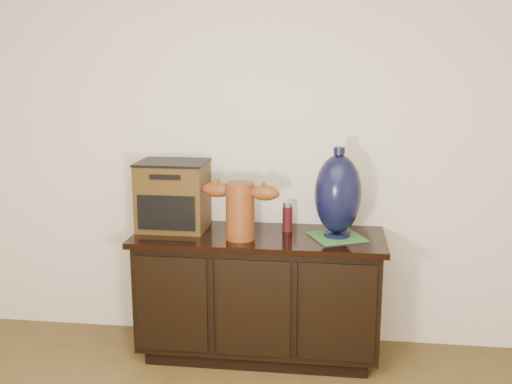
# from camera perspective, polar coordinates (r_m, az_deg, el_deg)

# --- Properties ---
(room) EXTENTS (5.00, 5.00, 5.00)m
(room) POSITION_cam_1_polar(r_m,az_deg,el_deg) (1.26, -12.42, -8.34)
(room) COLOR #4F3A1B
(room) RESTS_ON ground
(sideboard) EXTENTS (1.46, 0.56, 0.75)m
(sideboard) POSITION_cam_1_polar(r_m,az_deg,el_deg) (3.62, 0.27, -9.67)
(sideboard) COLOR black
(sideboard) RESTS_ON ground
(terracotta_vessel) EXTENTS (0.46, 0.19, 0.33)m
(terracotta_vessel) POSITION_cam_1_polar(r_m,az_deg,el_deg) (3.37, -1.52, -1.47)
(terracotta_vessel) COLOR brown
(terracotta_vessel) RESTS_ON sideboard
(tv_radio) EXTENTS (0.41, 0.33, 0.41)m
(tv_radio) POSITION_cam_1_polar(r_m,az_deg,el_deg) (3.61, -7.90, -0.32)
(tv_radio) COLOR #412B10
(tv_radio) RESTS_ON sideboard
(green_mat) EXTENTS (0.37, 0.37, 0.01)m
(green_mat) POSITION_cam_1_polar(r_m,az_deg,el_deg) (3.47, 7.69, -4.24)
(green_mat) COLOR #316A2F
(green_mat) RESTS_ON sideboard
(lamp_base) EXTENTS (0.35, 0.35, 0.51)m
(lamp_base) POSITION_cam_1_polar(r_m,az_deg,el_deg) (3.41, 7.81, -0.23)
(lamp_base) COLOR black
(lamp_base) RESTS_ON green_mat
(spray_can) EXTENTS (0.06, 0.06, 0.18)m
(spray_can) POSITION_cam_1_polar(r_m,az_deg,el_deg) (3.55, 3.01, -2.40)
(spray_can) COLOR #5C0F17
(spray_can) RESTS_ON sideboard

